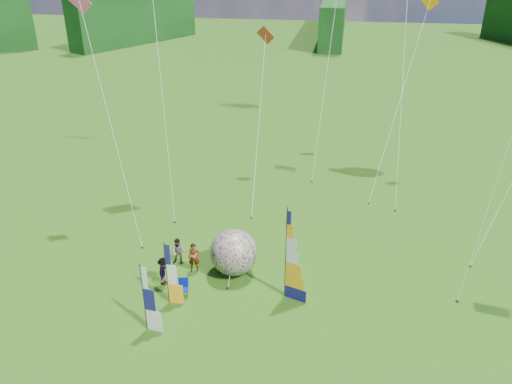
% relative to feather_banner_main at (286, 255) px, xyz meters
% --- Properties ---
extents(ground, '(220.00, 220.00, 0.00)m').
position_rel_feather_banner_main_xyz_m(ground, '(-0.53, -3.57, -2.44)').
color(ground, '#377413').
rests_on(ground, ground).
extents(treeline_ring, '(210.00, 210.00, 8.00)m').
position_rel_feather_banner_main_xyz_m(treeline_ring, '(-0.53, -3.57, 1.56)').
color(treeline_ring, '#154D17').
rests_on(treeline_ring, ground).
extents(feather_banner_main, '(1.28, 0.52, 4.88)m').
position_rel_feather_banner_main_xyz_m(feather_banner_main, '(0.00, 0.00, 0.00)').
color(feather_banner_main, navy).
rests_on(feather_banner_main, ground).
extents(side_banner_left, '(0.95, 0.12, 3.38)m').
position_rel_feather_banner_main_xyz_m(side_banner_left, '(-5.53, -1.48, -0.75)').
color(side_banner_left, '#FEA617').
rests_on(side_banner_left, ground).
extents(side_banner_far, '(1.02, 0.24, 3.45)m').
position_rel_feather_banner_main_xyz_m(side_banner_far, '(-5.90, -3.47, -0.72)').
color(side_banner_far, white).
rests_on(side_banner_far, ground).
extents(bol_inflatable, '(2.84, 2.84, 2.50)m').
position_rel_feather_banner_main_xyz_m(bol_inflatable, '(-2.94, 1.60, -1.19)').
color(bol_inflatable, '#000597').
rests_on(bol_inflatable, ground).
extents(spectator_a, '(0.69, 0.54, 1.69)m').
position_rel_feather_banner_main_xyz_m(spectator_a, '(-5.06, 1.35, -1.60)').
color(spectator_a, '#66594C').
rests_on(spectator_a, ground).
extents(spectator_b, '(0.77, 0.40, 1.56)m').
position_rel_feather_banner_main_xyz_m(spectator_b, '(-6.10, 1.87, -1.66)').
color(spectator_b, '#66594C').
rests_on(spectator_b, ground).
extents(spectator_c, '(0.43, 1.03, 1.57)m').
position_rel_feather_banner_main_xyz_m(spectator_c, '(-6.26, -0.06, -1.65)').
color(spectator_c, '#66594C').
rests_on(spectator_c, ground).
extents(spectator_d, '(0.95, 0.46, 1.57)m').
position_rel_feather_banner_main_xyz_m(spectator_d, '(-3.70, 3.01, -1.65)').
color(spectator_d, '#66594C').
rests_on(spectator_d, ground).
extents(camp_chair, '(0.65, 0.65, 0.93)m').
position_rel_feather_banner_main_xyz_m(camp_chair, '(-5.00, -0.83, -1.98)').
color(camp_chair, '#00116F').
rests_on(camp_chair, ground).
extents(kite_whale, '(4.71, 16.27, 21.32)m').
position_rel_feather_banner_main_xyz_m(kite_whale, '(6.08, 16.46, 8.22)').
color(kite_whale, black).
rests_on(kite_whale, ground).
extents(kite_rainbow_delta, '(8.09, 11.17, 17.34)m').
position_rel_feather_banner_main_xyz_m(kite_rainbow_delta, '(-9.07, 9.24, 6.23)').
color(kite_rainbow_delta, red).
rests_on(kite_rainbow_delta, ground).
extents(small_kite_red, '(5.03, 11.79, 11.22)m').
position_rel_feather_banner_main_xyz_m(small_kite_red, '(-3.39, 12.20, 3.17)').
color(small_kite_red, red).
rests_on(small_kite_red, ground).
extents(small_kite_orange, '(6.52, 10.42, 13.47)m').
position_rel_feather_banner_main_xyz_m(small_kite_orange, '(6.04, 14.82, 4.29)').
color(small_kite_orange, orange).
rests_on(small_kite_orange, ground).
extents(small_kite_pink, '(6.75, 7.07, 14.31)m').
position_rel_feather_banner_main_xyz_m(small_kite_pink, '(-10.76, 5.21, 4.72)').
color(small_kite_pink, '#EB5181').
rests_on(small_kite_pink, ground).
extents(small_kite_green, '(3.86, 13.82, 19.40)m').
position_rel_feather_banner_main_xyz_m(small_kite_green, '(0.92, 19.63, 7.26)').
color(small_kite_green, green).
rests_on(small_kite_green, ground).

